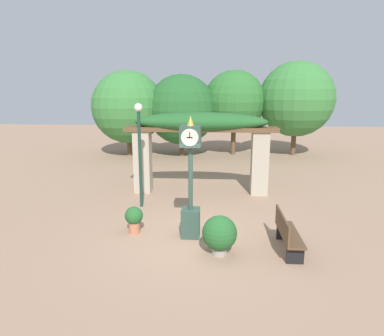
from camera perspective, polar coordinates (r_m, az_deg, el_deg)
name	(u,v)px	position (r m, az deg, el deg)	size (l,w,h in m)	color
ground_plane	(193,238)	(9.06, 0.11, -11.58)	(60.00, 60.00, 0.00)	#9E7A60
pedestal_clock	(191,183)	(8.68, -0.24, -2.48)	(0.51, 0.56, 3.14)	#2D473D
pergola	(201,134)	(12.47, 1.45, 5.75)	(5.53, 1.20, 2.99)	#A89E89
potted_plant_near_left	(220,234)	(8.08, 4.61, -10.88)	(0.81, 0.81, 0.93)	gray
potted_plant_near_right	(134,218)	(9.35, -9.65, -8.19)	(0.48, 0.48, 0.73)	#B26B4C
park_bench	(287,233)	(8.54, 15.56, -10.42)	(0.42, 1.60, 0.89)	brown
lamp_post	(139,142)	(11.01, -8.75, 4.30)	(0.26, 0.26, 3.36)	#19382D
tree_line	(211,104)	(20.20, 3.26, 10.54)	(13.97, 5.07, 5.45)	brown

